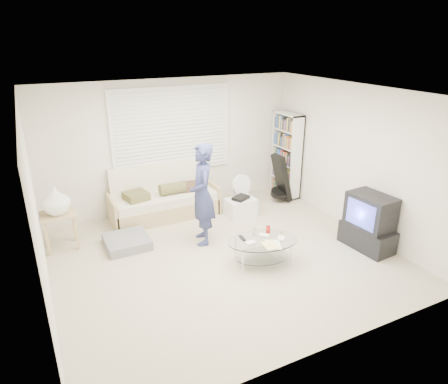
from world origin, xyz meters
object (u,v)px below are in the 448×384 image
bookshelf (286,155)px  tv_unit (369,223)px  coffee_table (263,244)px  futon_sofa (164,200)px

bookshelf → tv_unit: bearing=-92.8°
bookshelf → coffee_table: size_ratio=1.48×
coffee_table → bookshelf: bearing=49.3°
futon_sofa → coffee_table: futon_sofa is taller
futon_sofa → coffee_table: bearing=-71.0°
bookshelf → tv_unit: (-0.13, -2.52, -0.43)m
bookshelf → coffee_table: (-1.89, -2.19, -0.56)m
futon_sofa → tv_unit: 3.66m
futon_sofa → coffee_table: (0.79, -2.29, -0.00)m
futon_sofa → bookshelf: bearing=-2.1°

